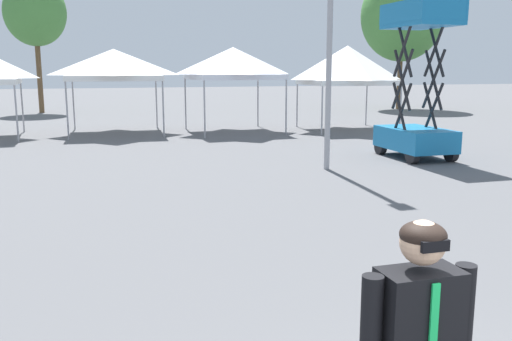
{
  "coord_description": "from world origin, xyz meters",
  "views": [
    {
      "loc": [
        -2.27,
        -1.41,
        2.53
      ],
      "look_at": [
        -0.35,
        4.89,
        1.3
      ],
      "focal_mm": 38.95,
      "sensor_mm": 36.0,
      "label": 1
    }
  ],
  "objects": [
    {
      "name": "canopy_tent_behind_center",
      "position": [
        3.3,
        19.9,
        2.68
      ],
      "size": [
        3.48,
        3.48,
        3.29
      ],
      "color": "#9E9EA3",
      "rests_on": "ground"
    },
    {
      "name": "canopy_tent_center",
      "position": [
        7.83,
        19.17,
        2.6
      ],
      "size": [
        3.58,
        3.58,
        3.37
      ],
      "color": "#9E9EA3",
      "rests_on": "ground"
    },
    {
      "name": "scissor_lift",
      "position": [
        6.55,
        12.15,
        1.27
      ],
      "size": [
        1.43,
        2.32,
        4.26
      ],
      "color": "black",
      "rests_on": "ground"
    },
    {
      "name": "tree_behind_tents_right",
      "position": [
        -4.69,
        32.16,
        5.46
      ],
      "size": [
        3.32,
        3.32,
        7.32
      ],
      "color": "brown",
      "rests_on": "ground"
    },
    {
      "name": "tree_behind_tents_left",
      "position": [
        16.08,
        28.8,
        5.56
      ],
      "size": [
        4.92,
        4.92,
        8.28
      ],
      "color": "brown",
      "rests_on": "ground"
    },
    {
      "name": "canopy_tent_behind_right",
      "position": [
        -1.18,
        20.81,
        2.62
      ],
      "size": [
        3.68,
        3.68,
        3.22
      ],
      "color": "#9E9EA3",
      "rests_on": "ground"
    }
  ]
}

